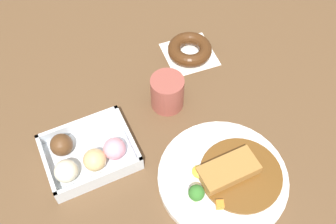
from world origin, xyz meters
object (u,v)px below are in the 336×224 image
curry_plate (224,177)px  coffee_mug (167,92)px  chocolate_ring_donut (190,50)px  donut_box (87,155)px

curry_plate → coffee_mug: size_ratio=3.21×
coffee_mug → chocolate_ring_donut: bearing=44.8°
curry_plate → chocolate_ring_donut: 0.37m
chocolate_ring_donut → coffee_mug: coffee_mug is taller
donut_box → curry_plate: bearing=-34.3°
curry_plate → chocolate_ring_donut: size_ratio=1.99×
chocolate_ring_donut → curry_plate: bearing=-105.6°
donut_box → chocolate_ring_donut: bearing=28.8°
curry_plate → coffee_mug: coffee_mug is taller
donut_box → coffee_mug: (0.22, 0.07, 0.02)m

